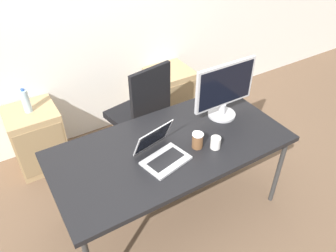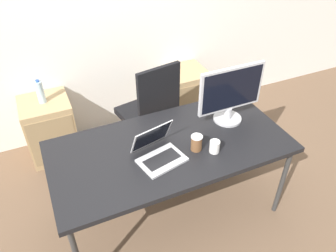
{
  "view_description": "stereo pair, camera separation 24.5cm",
  "coord_description": "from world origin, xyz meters",
  "px_view_note": "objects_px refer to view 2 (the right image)",
  "views": [
    {
      "loc": [
        -1.02,
        -1.62,
        2.41
      ],
      "look_at": [
        0.0,
        0.05,
        0.92
      ],
      "focal_mm": 35.0,
      "sensor_mm": 36.0,
      "label": 1
    },
    {
      "loc": [
        -0.8,
        -1.73,
        2.41
      ],
      "look_at": [
        0.0,
        0.05,
        0.92
      ],
      "focal_mm": 35.0,
      "sensor_mm": 36.0,
      "label": 2
    }
  ],
  "objects_px": {
    "cabinet_left": "(50,128)",
    "mouse": "(197,135)",
    "water_bottle": "(40,92)",
    "monitor": "(231,94)",
    "laptop_center": "(158,152)",
    "coffee_cup_brown": "(196,143)",
    "office_chair": "(149,121)",
    "cabinet_right": "(185,96)",
    "coffee_cup_white": "(215,147)"
  },
  "relations": [
    {
      "from": "mouse",
      "to": "coffee_cup_white",
      "type": "relative_size",
      "value": 0.65
    },
    {
      "from": "laptop_center",
      "to": "cabinet_right",
      "type": "bearing_deg",
      "value": 55.91
    },
    {
      "from": "laptop_center",
      "to": "mouse",
      "type": "bearing_deg",
      "value": 14.05
    },
    {
      "from": "office_chair",
      "to": "water_bottle",
      "type": "distance_m",
      "value": 1.09
    },
    {
      "from": "water_bottle",
      "to": "mouse",
      "type": "height_order",
      "value": "water_bottle"
    },
    {
      "from": "office_chair",
      "to": "monitor",
      "type": "distance_m",
      "value": 1.02
    },
    {
      "from": "cabinet_left",
      "to": "water_bottle",
      "type": "distance_m",
      "value": 0.44
    },
    {
      "from": "cabinet_right",
      "to": "laptop_center",
      "type": "height_order",
      "value": "laptop_center"
    },
    {
      "from": "laptop_center",
      "to": "coffee_cup_white",
      "type": "relative_size",
      "value": 3.94
    },
    {
      "from": "office_chair",
      "to": "coffee_cup_brown",
      "type": "relative_size",
      "value": 8.85
    },
    {
      "from": "cabinet_right",
      "to": "monitor",
      "type": "bearing_deg",
      "value": -98.84
    },
    {
      "from": "cabinet_right",
      "to": "cabinet_left",
      "type": "bearing_deg",
      "value": 180.0
    },
    {
      "from": "office_chair",
      "to": "cabinet_left",
      "type": "height_order",
      "value": "office_chair"
    },
    {
      "from": "mouse",
      "to": "coffee_cup_white",
      "type": "height_order",
      "value": "coffee_cup_white"
    },
    {
      "from": "mouse",
      "to": "coffee_cup_white",
      "type": "xyz_separation_m",
      "value": [
        0.03,
        -0.21,
        0.03
      ]
    },
    {
      "from": "cabinet_left",
      "to": "monitor",
      "type": "relative_size",
      "value": 1.15
    },
    {
      "from": "monitor",
      "to": "coffee_cup_white",
      "type": "height_order",
      "value": "monitor"
    },
    {
      "from": "cabinet_left",
      "to": "coffee_cup_brown",
      "type": "xyz_separation_m",
      "value": [
        0.97,
        -1.35,
        0.51
      ]
    },
    {
      "from": "mouse",
      "to": "coffee_cup_brown",
      "type": "relative_size",
      "value": 0.5
    },
    {
      "from": "coffee_cup_white",
      "to": "cabinet_right",
      "type": "bearing_deg",
      "value": 71.25
    },
    {
      "from": "mouse",
      "to": "coffee_cup_brown",
      "type": "distance_m",
      "value": 0.16
    },
    {
      "from": "cabinet_left",
      "to": "coffee_cup_brown",
      "type": "height_order",
      "value": "coffee_cup_brown"
    },
    {
      "from": "cabinet_left",
      "to": "coffee_cup_white",
      "type": "xyz_separation_m",
      "value": [
        1.08,
        -1.42,
        0.49
      ]
    },
    {
      "from": "cabinet_right",
      "to": "monitor",
      "type": "distance_m",
      "value": 1.33
    },
    {
      "from": "office_chair",
      "to": "laptop_center",
      "type": "xyz_separation_m",
      "value": [
        -0.27,
        -0.89,
        0.4
      ]
    },
    {
      "from": "mouse",
      "to": "cabinet_right",
      "type": "bearing_deg",
      "value": 66.99
    },
    {
      "from": "water_bottle",
      "to": "monitor",
      "type": "relative_size",
      "value": 0.43
    },
    {
      "from": "laptop_center",
      "to": "coffee_cup_brown",
      "type": "xyz_separation_m",
      "value": [
        0.29,
        -0.04,
        0.01
      ]
    },
    {
      "from": "cabinet_right",
      "to": "laptop_center",
      "type": "bearing_deg",
      "value": -124.09
    },
    {
      "from": "cabinet_left",
      "to": "mouse",
      "type": "relative_size",
      "value": 10.49
    },
    {
      "from": "water_bottle",
      "to": "laptop_center",
      "type": "xyz_separation_m",
      "value": [
        0.68,
        -1.31,
        0.05
      ]
    },
    {
      "from": "laptop_center",
      "to": "coffee_cup_white",
      "type": "xyz_separation_m",
      "value": [
        0.4,
        -0.11,
        -0.0
      ]
    },
    {
      "from": "mouse",
      "to": "cabinet_left",
      "type": "bearing_deg",
      "value": 130.72
    },
    {
      "from": "cabinet_left",
      "to": "mouse",
      "type": "height_order",
      "value": "mouse"
    },
    {
      "from": "coffee_cup_brown",
      "to": "laptop_center",
      "type": "bearing_deg",
      "value": 172.78
    },
    {
      "from": "cabinet_right",
      "to": "coffee_cup_brown",
      "type": "xyz_separation_m",
      "value": [
        -0.59,
        -1.35,
        0.51
      ]
    },
    {
      "from": "coffee_cup_white",
      "to": "coffee_cup_brown",
      "type": "relative_size",
      "value": 0.77
    },
    {
      "from": "cabinet_left",
      "to": "cabinet_right",
      "type": "distance_m",
      "value": 1.56
    },
    {
      "from": "water_bottle",
      "to": "coffee_cup_brown",
      "type": "bearing_deg",
      "value": -54.28
    },
    {
      "from": "laptop_center",
      "to": "coffee_cup_white",
      "type": "height_order",
      "value": "laptop_center"
    },
    {
      "from": "water_bottle",
      "to": "monitor",
      "type": "height_order",
      "value": "monitor"
    },
    {
      "from": "office_chair",
      "to": "laptop_center",
      "type": "bearing_deg",
      "value": -106.74
    },
    {
      "from": "mouse",
      "to": "monitor",
      "type": "bearing_deg",
      "value": 16.15
    },
    {
      "from": "laptop_center",
      "to": "coffee_cup_brown",
      "type": "height_order",
      "value": "laptop_center"
    },
    {
      "from": "monitor",
      "to": "mouse",
      "type": "bearing_deg",
      "value": -163.85
    },
    {
      "from": "office_chair",
      "to": "cabinet_left",
      "type": "bearing_deg",
      "value": 156.04
    },
    {
      "from": "monitor",
      "to": "coffee_cup_brown",
      "type": "distance_m",
      "value": 0.51
    },
    {
      "from": "office_chair",
      "to": "coffee_cup_white",
      "type": "relative_size",
      "value": 11.53
    },
    {
      "from": "cabinet_left",
      "to": "coffee_cup_brown",
      "type": "relative_size",
      "value": 5.23
    },
    {
      "from": "office_chair",
      "to": "coffee_cup_white",
      "type": "bearing_deg",
      "value": -82.32
    }
  ]
}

